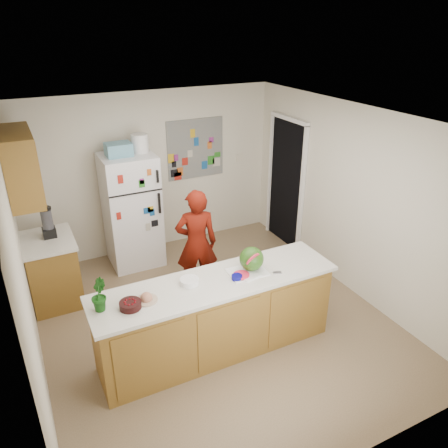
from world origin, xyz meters
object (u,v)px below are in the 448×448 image
refrigerator (132,211)px  watermelon (252,259)px  person (197,244)px  cherry_bowl (130,305)px

refrigerator → watermelon: refrigerator is taller
person → cherry_bowl: 1.72m
cherry_bowl → watermelon: bearing=3.5°
refrigerator → cherry_bowl: size_ratio=8.09×
person → refrigerator: bearing=-52.2°
refrigerator → person: refrigerator is taller
person → cherry_bowl: person is taller
person → cherry_bowl: size_ratio=7.18×
watermelon → refrigerator: bearing=106.2°
refrigerator → cherry_bowl: 2.54m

